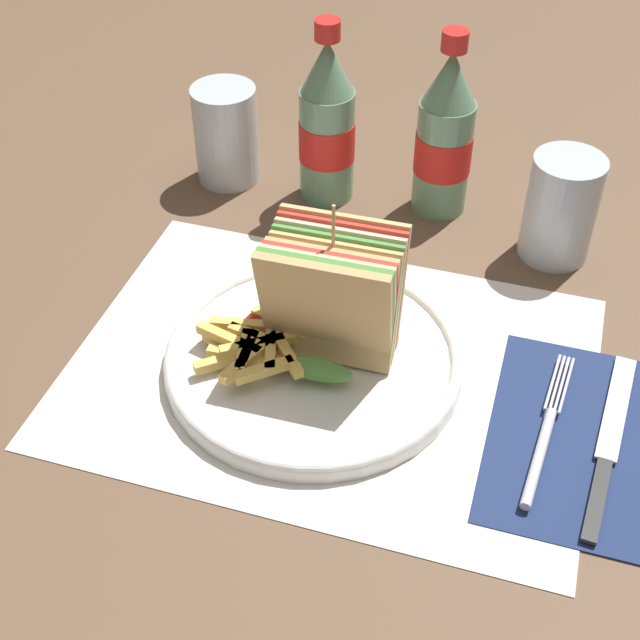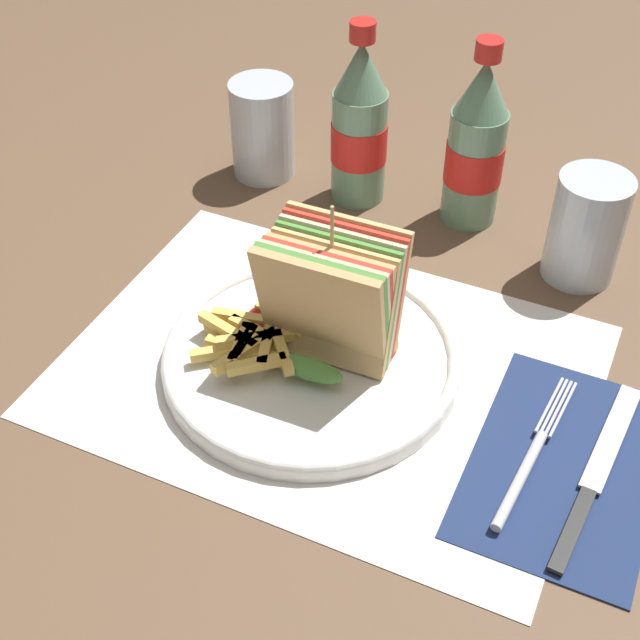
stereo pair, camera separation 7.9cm
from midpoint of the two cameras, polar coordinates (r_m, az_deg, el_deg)
ground_plane at (r=0.80m, az=2.68°, el=-3.20°), size 4.00×4.00×0.00m
placemat at (r=0.80m, az=3.44°, el=-3.13°), size 0.46×0.34×0.00m
plate_main at (r=0.80m, az=2.23°, el=-2.59°), size 0.27×0.27×0.02m
club_sandwich at (r=0.76m, az=3.66°, el=1.23°), size 0.12×0.10×0.15m
fries_pile at (r=0.78m, az=-1.77°, el=-1.42°), size 0.11×0.10×0.02m
ketchup_blob at (r=0.81m, az=-0.30°, el=-0.16°), size 0.05×0.04×0.02m
napkin at (r=0.76m, az=18.31°, el=-8.92°), size 0.14×0.22×0.00m
fork at (r=0.75m, az=16.18°, el=-8.97°), size 0.03×0.18×0.01m
knife at (r=0.76m, az=20.17°, el=-9.39°), size 0.03×0.21×0.00m
coke_bottle_near at (r=0.97m, az=4.92°, el=12.15°), size 0.06×0.06×0.20m
coke_bottle_far at (r=0.95m, az=12.34°, el=10.69°), size 0.06×0.06×0.20m
glass_near at (r=0.92m, az=19.08°, el=5.49°), size 0.07×0.07×0.11m
glass_far at (r=1.03m, az=-1.46°, el=12.04°), size 0.07×0.07×0.11m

